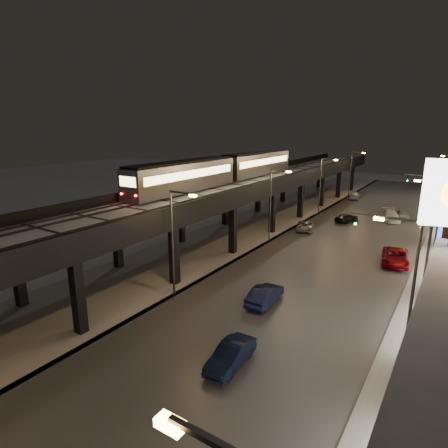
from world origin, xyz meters
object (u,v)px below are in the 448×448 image
Objects in this scene: car_onc_dark at (395,257)px; car_onc_red at (403,215)px; car_mid_dark at (346,218)px; car_onc_silver at (231,356)px; car_mid_silver at (305,226)px; car_far_white at (355,195)px; car_near_white at (265,295)px; car_onc_white at (391,216)px; subway_train at (226,169)px.

car_onc_dark is 21.66m from car_onc_red.
car_onc_silver reaches higher than car_mid_dark.
car_onc_silver is (7.27, -30.97, 0.04)m from car_mid_silver.
car_mid_silver is 1.03× the size of car_far_white.
car_mid_dark is at bearing 111.48° from car_onc_dark.
car_near_white is at bearing -113.64° from car_onc_red.
car_onc_white is (8.90, 11.91, 0.12)m from car_mid_silver.
car_onc_white is at bearing 42.62° from subway_train.
car_near_white is 1.05× the size of car_mid_dark.
car_onc_silver is (1.97, -8.35, -0.05)m from car_near_white.
car_onc_white is at bearing -138.59° from car_onc_red.
car_onc_red is (6.78, 6.58, 0.04)m from car_mid_dark.
car_mid_dark is at bearing 93.16° from car_far_white.
subway_train reaches higher than car_mid_silver.
car_onc_red is at bearing -143.67° from car_mid_silver.
car_near_white is 23.23m from car_mid_silver.
car_near_white is at bearing 112.65° from car_mid_dark.
car_onc_dark is (5.33, 23.56, 0.07)m from car_onc_silver.
car_onc_white reaches higher than car_onc_silver.
car_mid_silver is at bearing -142.01° from car_onc_red.
car_near_white reaches higher than car_mid_silver.
car_onc_dark reaches higher than car_near_white.
car_mid_dark is at bearing -160.22° from car_onc_white.
car_mid_silver is 1.11× the size of car_onc_silver.
car_onc_red is (3.05, 45.10, -0.03)m from car_onc_silver.
car_near_white reaches higher than car_onc_silver.
car_onc_red is (19.92, 19.24, -7.67)m from subway_train.
car_far_white is at bearing 100.72° from car_onc_dark.
subway_train reaches higher than car_far_white.
subway_train is 6.44× the size of car_onc_dark.
car_onc_red is (10.36, -12.38, -0.11)m from car_far_white.
car_onc_red is at bearing 83.76° from car_onc_silver.
car_far_white is at bearing 73.17° from subway_train.
car_mid_silver is (9.60, 5.11, -7.69)m from subway_train.
car_mid_dark is 0.78× the size of car_onc_dark.
car_far_white reaches higher than car_mid_silver.
car_onc_silver is (3.73, -38.53, 0.07)m from car_mid_dark.
car_onc_silver is at bearing -109.72° from car_onc_red.
car_near_white reaches higher than car_onc_red.
car_onc_dark reaches higher than car_mid_dark.
subway_train is 7.60× the size of car_mid_silver.
car_far_white is (-5.33, 49.13, 0.03)m from car_near_white.
car_onc_white is (-3.70, 19.33, 0.00)m from car_onc_dark.
car_mid_dark is at bearing -88.86° from car_near_white.
car_near_white is at bearing -49.60° from subway_train.
car_onc_red is at bearing -116.58° from car_mid_dark.
subway_train is 6.70× the size of car_onc_white.
car_onc_white is at bearing 91.13° from car_onc_dark.
car_onc_silver is at bearing 85.70° from car_mid_silver.
car_near_white is 0.82× the size of car_onc_dark.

